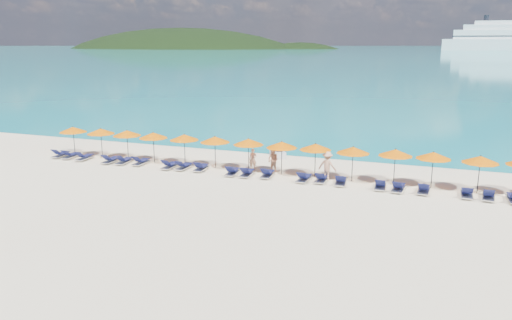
% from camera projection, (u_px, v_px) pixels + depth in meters
% --- Properties ---
extents(ground, '(1400.00, 1400.00, 0.00)m').
position_uv_depth(ground, '(239.00, 190.00, 29.71)').
color(ground, beige).
extents(sea, '(1600.00, 1300.00, 0.01)m').
position_uv_depth(sea, '(435.00, 48.00, 631.95)').
color(sea, '#1FA9B2').
rests_on(sea, ground).
extents(headland_main, '(374.00, 242.00, 126.50)m').
position_uv_depth(headland_main, '(181.00, 79.00, 632.40)').
color(headland_main, black).
rests_on(headland_main, ground).
extents(headland_small, '(162.00, 126.00, 85.50)m').
position_uv_depth(headland_small, '(299.00, 79.00, 599.39)').
color(headland_small, black).
rests_on(headland_small, ground).
extents(jetski, '(1.81, 2.20, 0.75)m').
position_uv_depth(jetski, '(278.00, 153.00, 38.35)').
color(jetski, silver).
rests_on(jetski, ground).
extents(beachgoer_a, '(0.58, 0.42, 1.49)m').
position_uv_depth(beachgoer_a, '(253.00, 159.00, 34.35)').
color(beachgoer_a, tan).
rests_on(beachgoer_a, ground).
extents(beachgoer_b, '(0.92, 0.74, 1.65)m').
position_uv_depth(beachgoer_b, '(273.00, 160.00, 33.74)').
color(beachgoer_b, tan).
rests_on(beachgoer_b, ground).
extents(beachgoer_c, '(1.27, 0.74, 1.85)m').
position_uv_depth(beachgoer_c, '(327.00, 166.00, 31.81)').
color(beachgoer_c, tan).
rests_on(beachgoer_c, ground).
extents(umbrella_0, '(2.10, 2.10, 2.28)m').
position_uv_depth(umbrella_0, '(73.00, 130.00, 38.55)').
color(umbrella_0, black).
rests_on(umbrella_0, ground).
extents(umbrella_1, '(2.10, 2.10, 2.28)m').
position_uv_depth(umbrella_1, '(101.00, 131.00, 37.82)').
color(umbrella_1, black).
rests_on(umbrella_1, ground).
extents(umbrella_2, '(2.10, 2.10, 2.28)m').
position_uv_depth(umbrella_2, '(127.00, 133.00, 37.05)').
color(umbrella_2, black).
rests_on(umbrella_2, ground).
extents(umbrella_3, '(2.10, 2.10, 2.28)m').
position_uv_depth(umbrella_3, '(153.00, 135.00, 36.16)').
color(umbrella_3, black).
rests_on(umbrella_3, ground).
extents(umbrella_4, '(2.10, 2.10, 2.28)m').
position_uv_depth(umbrella_4, '(184.00, 137.00, 35.42)').
color(umbrella_4, black).
rests_on(umbrella_4, ground).
extents(umbrella_5, '(2.10, 2.10, 2.28)m').
position_uv_depth(umbrella_5, '(215.00, 139.00, 34.64)').
color(umbrella_5, black).
rests_on(umbrella_5, ground).
extents(umbrella_6, '(2.10, 2.10, 2.28)m').
position_uv_depth(umbrella_6, '(248.00, 142.00, 33.82)').
color(umbrella_6, black).
rests_on(umbrella_6, ground).
extents(umbrella_7, '(2.10, 2.10, 2.28)m').
position_uv_depth(umbrella_7, '(282.00, 145.00, 32.87)').
color(umbrella_7, black).
rests_on(umbrella_7, ground).
extents(umbrella_8, '(2.10, 2.10, 2.28)m').
position_uv_depth(umbrella_8, '(316.00, 147.00, 32.23)').
color(umbrella_8, black).
rests_on(umbrella_8, ground).
extents(umbrella_9, '(2.10, 2.10, 2.28)m').
position_uv_depth(umbrella_9, '(353.00, 150.00, 31.27)').
color(umbrella_9, black).
rests_on(umbrella_9, ground).
extents(umbrella_10, '(2.10, 2.10, 2.28)m').
position_uv_depth(umbrella_10, '(395.00, 153.00, 30.54)').
color(umbrella_10, black).
rests_on(umbrella_10, ground).
extents(umbrella_11, '(2.10, 2.10, 2.28)m').
position_uv_depth(umbrella_11, '(433.00, 155.00, 29.79)').
color(umbrella_11, black).
rests_on(umbrella_11, ground).
extents(umbrella_12, '(2.10, 2.10, 2.28)m').
position_uv_depth(umbrella_12, '(480.00, 159.00, 28.78)').
color(umbrella_12, black).
rests_on(umbrella_12, ground).
extents(lounger_0, '(0.76, 1.75, 0.66)m').
position_uv_depth(lounger_0, '(61.00, 154.00, 38.20)').
color(lounger_0, silver).
rests_on(lounger_0, ground).
extents(lounger_1, '(0.70, 1.73, 0.66)m').
position_uv_depth(lounger_1, '(71.00, 155.00, 37.85)').
color(lounger_1, silver).
rests_on(lounger_1, ground).
extents(lounger_2, '(0.72, 1.74, 0.66)m').
position_uv_depth(lounger_2, '(84.00, 157.00, 37.26)').
color(lounger_2, silver).
rests_on(lounger_2, ground).
extents(lounger_3, '(0.69, 1.72, 0.66)m').
position_uv_depth(lounger_3, '(110.00, 160.00, 36.38)').
color(lounger_3, silver).
rests_on(lounger_3, ground).
extents(lounger_4, '(0.75, 1.74, 0.66)m').
position_uv_depth(lounger_4, '(124.00, 161.00, 36.16)').
color(lounger_4, silver).
rests_on(lounger_4, ground).
extents(lounger_5, '(0.62, 1.70, 0.66)m').
position_uv_depth(lounger_5, '(141.00, 162.00, 35.86)').
color(lounger_5, silver).
rests_on(lounger_5, ground).
extents(lounger_6, '(0.63, 1.70, 0.66)m').
position_uv_depth(lounger_6, '(170.00, 165.00, 34.79)').
color(lounger_6, silver).
rests_on(lounger_6, ground).
extents(lounger_7, '(0.67, 1.72, 0.66)m').
position_uv_depth(lounger_7, '(184.00, 166.00, 34.55)').
color(lounger_7, silver).
rests_on(lounger_7, ground).
extents(lounger_8, '(0.76, 1.75, 0.66)m').
position_uv_depth(lounger_8, '(201.00, 167.00, 34.22)').
color(lounger_8, silver).
rests_on(lounger_8, ground).
extents(lounger_9, '(0.79, 1.75, 0.66)m').
position_uv_depth(lounger_9, '(232.00, 171.00, 33.12)').
color(lounger_9, silver).
rests_on(lounger_9, ground).
extents(lounger_10, '(0.72, 1.73, 0.66)m').
position_uv_depth(lounger_10, '(247.00, 173.00, 32.81)').
color(lounger_10, silver).
rests_on(lounger_10, ground).
extents(lounger_11, '(0.73, 1.74, 0.66)m').
position_uv_depth(lounger_11, '(267.00, 174.00, 32.57)').
color(lounger_11, silver).
rests_on(lounger_11, ground).
extents(lounger_12, '(0.71, 1.73, 0.66)m').
position_uv_depth(lounger_12, '(304.00, 178.00, 31.59)').
color(lounger_12, silver).
rests_on(lounger_12, ground).
extents(lounger_13, '(0.63, 1.70, 0.66)m').
position_uv_depth(lounger_13, '(322.00, 178.00, 31.45)').
color(lounger_13, silver).
rests_on(lounger_13, ground).
extents(lounger_14, '(0.79, 1.75, 0.66)m').
position_uv_depth(lounger_14, '(341.00, 181.00, 30.87)').
color(lounger_14, silver).
rests_on(lounger_14, ground).
extents(lounger_15, '(0.72, 1.73, 0.66)m').
position_uv_depth(lounger_15, '(380.00, 185.00, 29.99)').
color(lounger_15, silver).
rests_on(lounger_15, ground).
extents(lounger_16, '(0.75, 1.74, 0.66)m').
position_uv_depth(lounger_16, '(398.00, 187.00, 29.53)').
color(lounger_16, silver).
rests_on(lounger_16, ground).
extents(lounger_17, '(0.71, 1.73, 0.66)m').
position_uv_depth(lounger_17, '(424.00, 189.00, 29.15)').
color(lounger_17, silver).
rests_on(lounger_17, ground).
extents(lounger_18, '(0.63, 1.70, 0.66)m').
position_uv_depth(lounger_18, '(467.00, 193.00, 28.40)').
color(lounger_18, silver).
rests_on(lounger_18, ground).
extents(lounger_19, '(0.75, 1.74, 0.66)m').
position_uv_depth(lounger_19, '(489.00, 195.00, 27.98)').
color(lounger_19, silver).
rests_on(lounger_19, ground).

